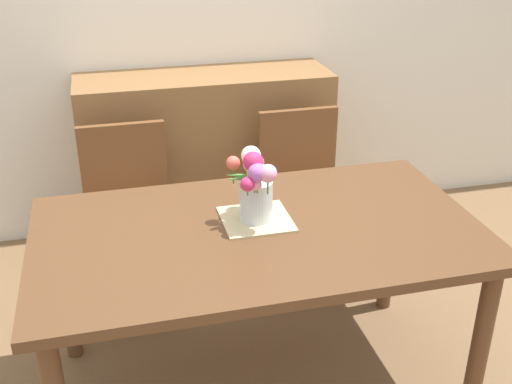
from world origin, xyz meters
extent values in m
plane|color=brown|center=(0.00, 0.00, 0.00)|extent=(12.00, 12.00, 0.00)
cube|color=brown|center=(0.00, 0.00, 0.74)|extent=(1.68, 0.95, 0.04)
cylinder|color=brown|center=(0.76, -0.39, 0.36)|extent=(0.07, 0.07, 0.72)
cylinder|color=brown|center=(-0.76, 0.39, 0.36)|extent=(0.07, 0.07, 0.72)
cylinder|color=brown|center=(0.76, 0.39, 0.36)|extent=(0.07, 0.07, 0.72)
cube|color=brown|center=(-0.45, 0.73, 0.46)|extent=(0.42, 0.42, 0.04)
cylinder|color=brown|center=(-0.27, 0.55, 0.22)|extent=(0.04, 0.04, 0.44)
cylinder|color=brown|center=(-0.63, 0.55, 0.22)|extent=(0.04, 0.04, 0.44)
cylinder|color=brown|center=(-0.27, 0.91, 0.22)|extent=(0.04, 0.04, 0.44)
cylinder|color=brown|center=(-0.63, 0.91, 0.22)|extent=(0.04, 0.04, 0.44)
cube|color=brown|center=(-0.45, 0.93, 0.69)|extent=(0.42, 0.04, 0.42)
cube|color=brown|center=(0.45, 0.73, 0.46)|extent=(0.42, 0.42, 0.04)
cylinder|color=brown|center=(0.63, 0.55, 0.22)|extent=(0.04, 0.04, 0.44)
cylinder|color=brown|center=(0.27, 0.55, 0.22)|extent=(0.04, 0.04, 0.44)
cylinder|color=brown|center=(0.63, 0.91, 0.22)|extent=(0.04, 0.04, 0.44)
cylinder|color=brown|center=(0.27, 0.91, 0.22)|extent=(0.04, 0.04, 0.44)
cube|color=brown|center=(0.45, 0.93, 0.69)|extent=(0.42, 0.04, 0.42)
cube|color=olive|center=(0.03, 1.33, 0.50)|extent=(1.40, 0.44, 1.00)
sphere|color=#B7933D|center=(-0.27, 1.10, 0.78)|extent=(0.04, 0.04, 0.04)
sphere|color=#B7933D|center=(0.33, 1.10, 0.78)|extent=(0.04, 0.04, 0.04)
sphere|color=#B7933D|center=(-0.27, 1.10, 0.38)|extent=(0.04, 0.04, 0.04)
sphere|color=#B7933D|center=(0.33, 1.10, 0.38)|extent=(0.04, 0.04, 0.04)
cube|color=#CCB789|center=(0.01, 0.07, 0.77)|extent=(0.26, 0.26, 0.01)
cylinder|color=silver|center=(0.01, 0.07, 0.85)|extent=(0.13, 0.13, 0.16)
sphere|color=#EA9EBC|center=(0.01, 0.16, 0.96)|extent=(0.07, 0.07, 0.07)
cylinder|color=#478438|center=(0.01, 0.16, 0.94)|extent=(0.01, 0.01, 0.04)
sphere|color=#E55B4C|center=(0.00, 0.04, 1.01)|extent=(0.06, 0.06, 0.06)
cylinder|color=#478438|center=(0.00, 0.04, 0.96)|extent=(0.01, 0.01, 0.10)
sphere|color=#B266C6|center=(-0.01, -0.01, 1.00)|extent=(0.07, 0.07, 0.07)
cylinder|color=#478438|center=(-0.01, -0.01, 0.96)|extent=(0.01, 0.01, 0.08)
sphere|color=#E55B4C|center=(-0.07, 0.09, 1.00)|extent=(0.05, 0.05, 0.05)
cylinder|color=#478438|center=(-0.07, 0.09, 0.96)|extent=(0.01, 0.01, 0.08)
sphere|color=#D12D66|center=(-0.05, -0.02, 0.96)|extent=(0.05, 0.05, 0.05)
cylinder|color=#478438|center=(-0.05, -0.02, 0.94)|extent=(0.01, 0.01, 0.04)
sphere|color=#EFD14C|center=(0.00, 0.03, 0.98)|extent=(0.07, 0.07, 0.07)
cylinder|color=#478438|center=(0.00, 0.03, 0.95)|extent=(0.01, 0.01, 0.07)
sphere|color=#D12D66|center=(-0.01, 0.03, 1.03)|extent=(0.07, 0.07, 0.07)
cylinder|color=#478438|center=(-0.01, 0.03, 0.97)|extent=(0.01, 0.01, 0.11)
sphere|color=white|center=(0.00, 0.11, 1.01)|extent=(0.08, 0.08, 0.08)
cylinder|color=#478438|center=(0.00, 0.11, 0.96)|extent=(0.01, 0.01, 0.10)
sphere|color=#EA9EBC|center=(0.03, -0.03, 1.00)|extent=(0.07, 0.07, 0.07)
cylinder|color=#478438|center=(0.03, -0.03, 0.96)|extent=(0.01, 0.01, 0.08)
sphere|color=#EA9EBC|center=(-0.02, -0.01, 0.95)|extent=(0.05, 0.05, 0.05)
cylinder|color=#478438|center=(-0.02, -0.01, 0.93)|extent=(0.01, 0.01, 0.03)
ellipsoid|color=#478438|center=(-0.04, 0.10, 0.93)|extent=(0.07, 0.06, 0.04)
ellipsoid|color=#478438|center=(-0.08, 0.04, 0.95)|extent=(0.07, 0.04, 0.03)
ellipsoid|color=#478438|center=(-0.07, 0.07, 0.96)|extent=(0.07, 0.03, 0.01)
camera|label=1|loc=(-0.51, -1.99, 1.91)|focal=43.95mm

